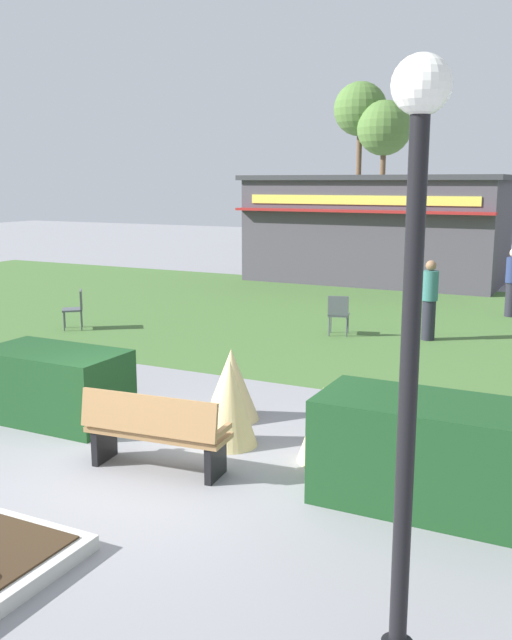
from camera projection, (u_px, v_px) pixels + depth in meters
name	position (u px, v px, depth m)	size (l,w,h in m)	color
ground_plane	(140.00, 469.00, 8.16)	(80.00, 80.00, 0.00)	gray
lawn_patch	(384.00, 321.00, 16.89)	(36.00, 12.00, 0.01)	#446B33
park_bench	(155.00, 431.00, 8.02)	(1.74, 0.68, 0.95)	#9E7547
hedge_left	(54.00, 385.00, 9.78)	(2.01, 1.10, 1.00)	#19421E
hedge_right	(447.00, 457.00, 7.09)	(2.65, 1.10, 1.11)	#19421E
ornamental_grass_behind_left	(230.00, 403.00, 8.82)	(0.69, 0.69, 1.11)	#D1BC7F
ornamental_grass_behind_right	(231.00, 384.00, 9.81)	(0.78, 0.78, 1.01)	#D1BC7F
ornamental_grass_behind_center	(323.00, 424.00, 8.33)	(0.61, 0.61, 0.92)	#D1BC7F
lamppost_near	(412.00, 304.00, 4.34)	(0.36, 0.36, 4.02)	black
trash_bin	(44.00, 381.00, 10.23)	(0.52, 0.52, 0.87)	#2D4233
food_kiosk	(378.00, 228.00, 23.58)	(8.42, 4.70, 3.50)	#47424C
cafe_chair_east	(339.00, 312.00, 15.14)	(0.54, 0.54, 0.89)	#4C5156
cafe_chair_center	(76.00, 306.00, 15.85)	(0.62, 0.62, 0.89)	#4C5156
person_strolling	(512.00, 282.00, 17.26)	(0.34, 0.34, 1.69)	#23232D
person_standing	(429.00, 300.00, 14.68)	(0.34, 0.34, 1.69)	#23232D
parked_car_west_slot	(403.00, 244.00, 30.34)	(4.33, 2.31, 1.20)	#2D6638
tree_left_bg	(360.00, 111.00, 36.91)	(2.80, 2.80, 8.45)	brown
tree_right_bg	(384.00, 129.00, 36.08)	(2.80, 2.80, 7.41)	brown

